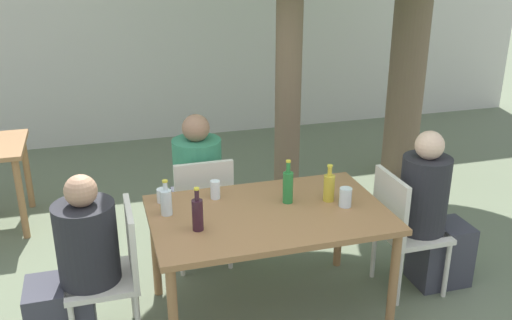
# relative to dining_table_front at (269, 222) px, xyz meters

# --- Properties ---
(ground_plane) EXTENTS (30.00, 30.00, 0.00)m
(ground_plane) POSITION_rel_dining_table_front_xyz_m (0.00, 0.00, -0.69)
(ground_plane) COLOR #667056
(cafe_building_wall) EXTENTS (10.00, 0.08, 2.80)m
(cafe_building_wall) POSITION_rel_dining_table_front_xyz_m (0.00, 4.00, 0.71)
(cafe_building_wall) COLOR beige
(cafe_building_wall) RESTS_ON ground_plane
(dining_table_front) EXTENTS (1.54, 0.97, 0.77)m
(dining_table_front) POSITION_rel_dining_table_front_xyz_m (0.00, 0.00, 0.00)
(dining_table_front) COLOR #996B42
(dining_table_front) RESTS_ON ground_plane
(patio_chair_0) EXTENTS (0.44, 0.44, 0.92)m
(patio_chair_0) POSITION_rel_dining_table_front_xyz_m (-1.00, 0.00, -0.17)
(patio_chair_0) COLOR beige
(patio_chair_0) RESTS_ON ground_plane
(patio_chair_1) EXTENTS (0.44, 0.44, 0.92)m
(patio_chair_1) POSITION_rel_dining_table_front_xyz_m (1.00, 0.00, -0.17)
(patio_chair_1) COLOR beige
(patio_chair_1) RESTS_ON ground_plane
(patio_chair_2) EXTENTS (0.44, 0.44, 0.92)m
(patio_chair_2) POSITION_rel_dining_table_front_xyz_m (-0.31, 0.72, -0.17)
(patio_chair_2) COLOR beige
(patio_chair_2) RESTS_ON ground_plane
(person_seated_0) EXTENTS (0.58, 0.37, 1.16)m
(person_seated_0) POSITION_rel_dining_table_front_xyz_m (-1.24, -0.00, -0.17)
(person_seated_0) COLOR #383842
(person_seated_0) RESTS_ON ground_plane
(person_seated_1) EXTENTS (0.57, 0.34, 1.22)m
(person_seated_1) POSITION_rel_dining_table_front_xyz_m (1.24, -0.00, -0.15)
(person_seated_1) COLOR #383842
(person_seated_1) RESTS_ON ground_plane
(person_seated_2) EXTENTS (0.38, 0.59, 1.21)m
(person_seated_2) POSITION_rel_dining_table_front_xyz_m (-0.31, 0.95, -0.15)
(person_seated_2) COLOR #383842
(person_seated_2) RESTS_ON ground_plane
(water_bottle_0) EXTENTS (0.07, 0.07, 0.24)m
(water_bottle_0) POSITION_rel_dining_table_front_xyz_m (-0.64, 0.15, 0.17)
(water_bottle_0) COLOR silver
(water_bottle_0) RESTS_ON dining_table_front
(oil_cruet_1) EXTENTS (0.08, 0.08, 0.26)m
(oil_cruet_1) POSITION_rel_dining_table_front_xyz_m (0.44, 0.05, 0.18)
(oil_cruet_1) COLOR gold
(oil_cruet_1) RESTS_ON dining_table_front
(wine_bottle_2) EXTENTS (0.07, 0.07, 0.28)m
(wine_bottle_2) POSITION_rel_dining_table_front_xyz_m (-0.49, -0.11, 0.19)
(wine_bottle_2) COLOR #331923
(wine_bottle_2) RESTS_ON dining_table_front
(green_bottle_3) EXTENTS (0.07, 0.07, 0.30)m
(green_bottle_3) POSITION_rel_dining_table_front_xyz_m (0.16, 0.10, 0.20)
(green_bottle_3) COLOR #287A38
(green_bottle_3) RESTS_ON dining_table_front
(drinking_glass_0) EXTENTS (0.08, 0.08, 0.13)m
(drinking_glass_0) POSITION_rel_dining_table_front_xyz_m (0.51, -0.06, 0.14)
(drinking_glass_0) COLOR silver
(drinking_glass_0) RESTS_ON dining_table_front
(drinking_glass_1) EXTENTS (0.07, 0.07, 0.13)m
(drinking_glass_1) POSITION_rel_dining_table_front_xyz_m (-0.29, 0.30, 0.14)
(drinking_glass_1) COLOR white
(drinking_glass_1) RESTS_ON dining_table_front
(drinking_glass_2) EXTENTS (0.08, 0.08, 0.09)m
(drinking_glass_2) POSITION_rel_dining_table_front_xyz_m (-0.64, 0.34, 0.12)
(drinking_glass_2) COLOR white
(drinking_glass_2) RESTS_ON dining_table_front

